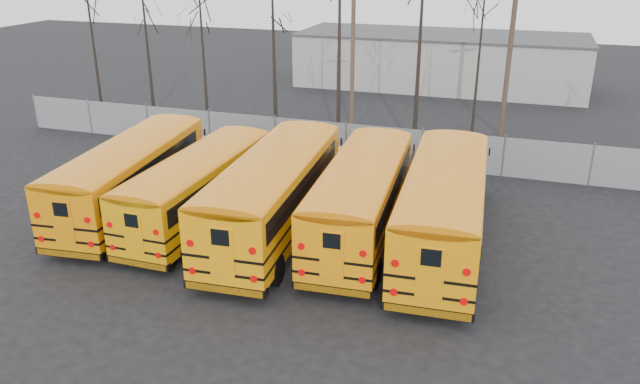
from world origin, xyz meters
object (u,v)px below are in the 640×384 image
(bus_b, at_px, (201,182))
(bus_e, at_px, (445,200))
(utility_pole_left, at_px, (353,58))
(bus_c, at_px, (276,187))
(utility_pole_right, at_px, (509,55))
(bus_a, at_px, (133,170))
(bus_d, at_px, (363,192))

(bus_b, bearing_deg, bus_e, 4.08)
(utility_pole_left, bearing_deg, bus_c, -89.34)
(utility_pole_left, relative_size, utility_pole_right, 0.89)
(bus_a, distance_m, bus_b, 3.24)
(bus_e, relative_size, utility_pole_right, 1.31)
(bus_e, xyz_separation_m, utility_pole_left, (-7.79, 15.37, 2.28))
(bus_e, bearing_deg, bus_a, 179.07)
(bus_b, height_order, bus_e, bus_e)
(bus_c, bearing_deg, bus_b, 174.53)
(bus_a, relative_size, utility_pole_left, 1.39)
(bus_a, xyz_separation_m, bus_c, (6.54, -0.17, 0.12))
(bus_a, relative_size, bus_d, 0.99)
(bus_c, distance_m, bus_d, 3.35)
(bus_e, bearing_deg, utility_pole_right, 82.12)
(bus_a, distance_m, bus_c, 6.54)
(bus_d, bearing_deg, utility_pole_right, 70.74)
(bus_a, bearing_deg, utility_pole_right, 43.41)
(bus_c, xyz_separation_m, bus_d, (3.26, 0.79, -0.10))
(bus_e, bearing_deg, bus_d, 174.96)
(bus_c, relative_size, bus_e, 1.01)
(bus_d, bearing_deg, utility_pole_left, 103.24)
(bus_d, bearing_deg, bus_c, -170.05)
(bus_c, distance_m, utility_pole_right, 18.59)
(bus_a, height_order, bus_e, bus_e)
(bus_b, height_order, bus_d, bus_d)
(bus_c, bearing_deg, utility_pole_left, 91.40)
(bus_a, height_order, utility_pole_left, utility_pole_left)
(bus_b, xyz_separation_m, bus_d, (6.55, 0.69, 0.13))
(utility_pole_left, bearing_deg, bus_b, -101.10)
(bus_a, xyz_separation_m, bus_e, (12.92, 0.53, 0.11))
(bus_e, distance_m, utility_pole_right, 16.30)
(bus_d, xyz_separation_m, bus_e, (3.12, -0.10, 0.09))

